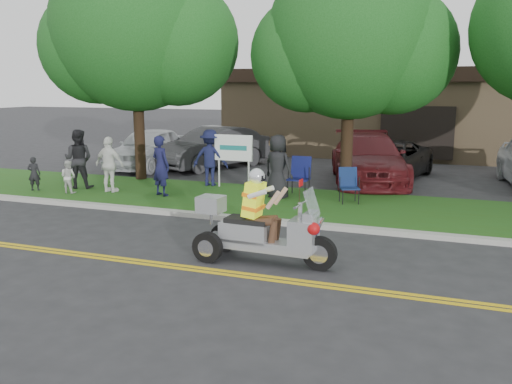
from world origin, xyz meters
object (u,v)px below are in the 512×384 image
(parked_car_far_left, at_px, (149,148))
(parked_car_right, at_px, (368,158))
(trike_scooter, at_px, (259,230))
(parked_car_left, at_px, (213,148))
(spectator_adult_left, at_px, (161,166))
(parked_car_mid, at_px, (387,160))
(lawn_chair_b, at_px, (349,183))
(spectator_adult_mid, at_px, (78,159))
(spectator_adult_right, at_px, (110,164))
(lawn_chair_a, at_px, (300,173))

(parked_car_far_left, height_order, parked_car_right, parked_car_right)
(parked_car_right, bearing_deg, trike_scooter, -108.28)
(parked_car_far_left, bearing_deg, parked_car_left, 17.14)
(spectator_adult_left, bearing_deg, parked_car_mid, -115.51)
(lawn_chair_b, xyz_separation_m, spectator_adult_left, (-5.26, -0.95, 0.33))
(spectator_adult_mid, distance_m, parked_car_far_left, 5.03)
(spectator_adult_left, relative_size, parked_car_far_left, 0.37)
(trike_scooter, height_order, spectator_adult_right, trike_scooter)
(lawn_chair_a, relative_size, parked_car_mid, 0.23)
(lawn_chair_a, height_order, parked_car_right, parked_car_right)
(lawn_chair_b, relative_size, parked_car_right, 0.17)
(parked_car_left, xyz_separation_m, parked_car_mid, (6.85, -0.35, -0.14))
(lawn_chair_b, bearing_deg, spectator_adult_right, 165.01)
(spectator_adult_left, bearing_deg, parked_car_left, -59.81)
(lawn_chair_a, height_order, spectator_adult_mid, spectator_adult_mid)
(trike_scooter, xyz_separation_m, parked_car_mid, (1.13, 10.12, 0.05))
(lawn_chair_a, height_order, spectator_adult_right, spectator_adult_right)
(parked_car_mid, bearing_deg, trike_scooter, -86.08)
(spectator_adult_left, distance_m, parked_car_right, 7.10)
(lawn_chair_b, height_order, parked_car_far_left, parked_car_far_left)
(spectator_adult_left, bearing_deg, lawn_chair_b, -150.08)
(parked_car_far_left, xyz_separation_m, parked_car_left, (2.41, 0.87, 0.01))
(spectator_adult_mid, bearing_deg, lawn_chair_b, 169.92)
(parked_car_mid, bearing_deg, parked_car_left, -172.56)
(lawn_chair_a, height_order, parked_car_mid, parked_car_mid)
(parked_car_left, bearing_deg, spectator_adult_right, -72.33)
(lawn_chair_a, bearing_deg, spectator_adult_right, -164.45)
(lawn_chair_b, relative_size, parked_car_left, 0.19)
(parked_car_far_left, bearing_deg, spectator_adult_mid, -86.58)
(parked_car_far_left, distance_m, parked_car_left, 2.56)
(trike_scooter, xyz_separation_m, parked_car_right, (0.59, 9.28, 0.20))
(spectator_adult_left, distance_m, spectator_adult_mid, 2.99)
(lawn_chair_b, relative_size, spectator_adult_mid, 0.52)
(trike_scooter, distance_m, spectator_adult_left, 6.39)
(spectator_adult_right, distance_m, parked_car_far_left, 5.53)
(trike_scooter, bearing_deg, spectator_adult_right, 147.55)
(spectator_adult_mid, relative_size, parked_car_left, 0.37)
(parked_car_right, bearing_deg, spectator_adult_left, -151.57)
(lawn_chair_b, height_order, parked_car_right, parked_car_right)
(lawn_chair_b, bearing_deg, parked_car_right, 67.88)
(spectator_adult_mid, height_order, parked_car_left, spectator_adult_mid)
(spectator_adult_right, bearing_deg, parked_car_mid, -139.05)
(lawn_chair_b, height_order, parked_car_left, parked_car_left)
(trike_scooter, height_order, parked_car_left, trike_scooter)
(spectator_adult_left, xyz_separation_m, parked_car_mid, (5.73, 5.69, -0.30))
(lawn_chair_b, xyz_separation_m, spectator_adult_mid, (-8.24, -0.79, 0.37))
(lawn_chair_b, distance_m, parked_car_right, 3.90)
(parked_car_far_left, bearing_deg, lawn_chair_a, -29.63)
(trike_scooter, relative_size, spectator_adult_right, 1.63)
(spectator_adult_left, height_order, parked_car_right, spectator_adult_left)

